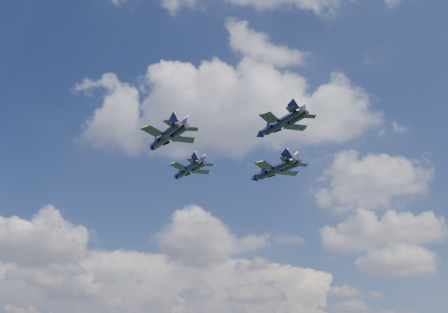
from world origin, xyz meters
The scene contains 4 objects.
jet_lead centered at (-17.37, 17.54, 66.98)m, with size 11.81×12.14×3.26m.
jet_left centered at (-16.79, -3.18, 65.69)m, with size 12.68×13.11×3.51m.
jet_right centered at (2.17, 17.52, 65.55)m, with size 14.34×13.70×3.82m.
jet_slot centered at (5.05, -2.90, 66.82)m, with size 12.57×12.41×3.40m.
Camera 1 is at (9.57, -88.09, 24.62)m, focal length 40.00 mm.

